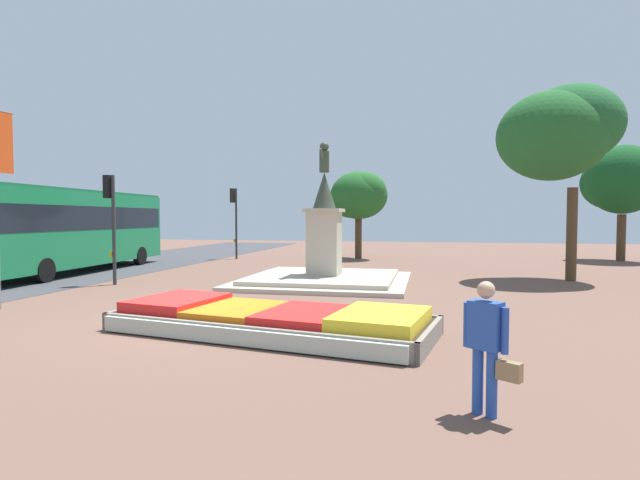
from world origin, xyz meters
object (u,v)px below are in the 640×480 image
object	(u,v)px
flower_planter	(270,320)
traffic_light_far_corner	(234,211)
traffic_light_mid_block	(111,210)
statue_monument	(324,263)
city_bus	(70,226)
pedestrian_with_handbag	(487,341)

from	to	relation	value
flower_planter	traffic_light_far_corner	distance (m)	18.67
traffic_light_mid_block	traffic_light_far_corner	bearing A→B (deg)	89.31
statue_monument	traffic_light_mid_block	bearing A→B (deg)	-164.35
city_bus	pedestrian_with_handbag	distance (m)	19.87
city_bus	pedestrian_with_handbag	bearing A→B (deg)	-38.34
traffic_light_far_corner	city_bus	world-z (taller)	traffic_light_far_corner
pedestrian_with_handbag	traffic_light_far_corner	bearing A→B (deg)	119.19
traffic_light_far_corner	statue_monument	bearing A→B (deg)	-51.94
traffic_light_mid_block	city_bus	xyz separation A→B (m)	(-4.01, 2.92, -0.63)
traffic_light_mid_block	flower_planter	bearing A→B (deg)	-37.14
traffic_light_mid_block	pedestrian_with_handbag	bearing A→B (deg)	-39.08
flower_planter	statue_monument	world-z (taller)	statue_monument
traffic_light_mid_block	city_bus	size ratio (longest dim) A/B	0.33
traffic_light_far_corner	pedestrian_with_handbag	distance (m)	23.48
flower_planter	traffic_light_far_corner	xyz separation A→B (m)	(-7.57, 16.88, 2.48)
flower_planter	city_bus	distance (m)	14.73
pedestrian_with_handbag	flower_planter	bearing A→B (deg)	137.33
traffic_light_mid_block	traffic_light_far_corner	size ratio (longest dim) A/B	0.96
statue_monument	pedestrian_with_handbag	size ratio (longest dim) A/B	3.69
flower_planter	traffic_light_mid_block	bearing A→B (deg)	142.86
traffic_light_mid_block	pedestrian_with_handbag	xyz separation A→B (m)	(11.55, -9.38, -1.73)
traffic_light_mid_block	pedestrian_with_handbag	size ratio (longest dim) A/B	2.37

